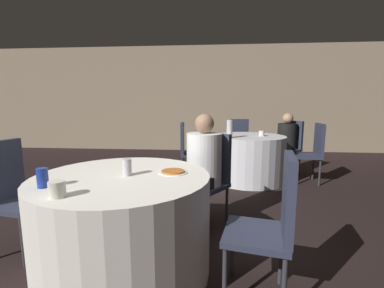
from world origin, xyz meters
The scene contains 19 objects.
ground_plane centered at (0.00, 0.00, 0.00)m, with size 16.00×16.00×0.00m, color black.
wall_back centered at (0.00, 5.22, 1.40)m, with size 16.00×0.06×2.80m.
table_near centered at (-0.05, -0.07, 0.37)m, with size 1.27×1.27×0.75m.
table_far centered at (1.18, 2.44, 0.37)m, with size 1.19×1.19×0.75m.
chair_near_east centered at (0.98, -0.28, 0.57)m, with size 0.48×0.47×0.96m.
chair_near_west centered at (-1.09, 0.11, 0.57)m, with size 0.47×0.46×0.96m.
chair_near_northeast centered at (0.57, 0.78, 0.57)m, with size 0.56×0.56×0.96m.
chair_far_northeast centered at (2.02, 3.01, 0.57)m, with size 0.56×0.56×0.96m.
chair_far_north centered at (1.14, 3.45, 0.57)m, with size 0.42×0.42×0.96m.
chair_far_east centered at (2.20, 2.36, 0.57)m, with size 0.43×0.43×0.96m.
chair_far_west centered at (0.17, 2.35, 0.57)m, with size 0.44×0.43×0.96m.
person_white_shirt centered at (0.47, 0.64, 0.60)m, with size 0.47×0.49×1.17m.
person_black_shirt centered at (1.88, 2.91, 0.56)m, with size 0.48×0.45×1.10m.
pizza_plate_near centered at (0.30, 0.02, 0.76)m, with size 0.22×0.22×0.02m.
soda_can_silver centered at (-0.01, -0.08, 0.81)m, with size 0.07×0.07×0.12m.
soda_can_blue centered at (-0.44, -0.39, 0.81)m, with size 0.07×0.07×0.12m.
cup_near centered at (-0.25, -0.54, 0.79)m, with size 0.09×0.09×0.09m.
bottle_far centered at (0.85, 2.12, 0.89)m, with size 0.09×0.09×0.27m.
cup_far centered at (1.38, 2.38, 0.79)m, with size 0.09×0.09×0.09m.
Camera 1 is at (0.60, -1.83, 1.26)m, focal length 24.00 mm.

